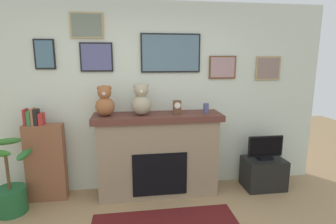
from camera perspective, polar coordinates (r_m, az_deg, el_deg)
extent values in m
cube|color=silver|center=(3.79, -5.40, 2.94)|extent=(5.20, 0.12, 2.60)
cube|color=black|center=(3.71, 0.59, 12.43)|extent=(0.81, 0.02, 0.52)
cube|color=slate|center=(3.70, 0.62, 12.44)|extent=(0.77, 0.00, 0.48)
cube|color=black|center=(3.82, -24.80, 11.12)|extent=(0.25, 0.02, 0.38)
cube|color=slate|center=(3.81, -24.85, 11.12)|extent=(0.21, 0.00, 0.34)
cube|color=tan|center=(4.18, 20.54, 8.74)|extent=(0.37, 0.02, 0.34)
cube|color=gray|center=(4.17, 20.62, 8.73)|extent=(0.33, 0.00, 0.30)
cube|color=brown|center=(3.90, 11.53, 9.31)|extent=(0.39, 0.02, 0.32)
cube|color=#A78585|center=(3.89, 11.58, 9.30)|extent=(0.35, 0.00, 0.28)
cube|color=black|center=(3.69, -14.99, 11.22)|extent=(0.42, 0.02, 0.38)
cube|color=#535685|center=(3.68, -15.01, 11.22)|extent=(0.38, 0.00, 0.34)
cube|color=tan|center=(3.73, -16.92, 17.25)|extent=(0.41, 0.02, 0.32)
cube|color=slate|center=(3.72, -16.94, 17.27)|extent=(0.37, 0.00, 0.28)
cube|color=gray|center=(3.73, -2.14, -9.54)|extent=(1.58, 0.45, 1.05)
cube|color=brown|center=(3.56, -2.21, -1.04)|extent=(1.70, 0.51, 0.08)
cube|color=black|center=(3.58, -1.72, -13.18)|extent=(0.71, 0.02, 0.58)
cube|color=brown|center=(3.90, -24.55, -9.82)|extent=(0.49, 0.16, 1.03)
cube|color=#A92425|center=(3.79, -28.04, -0.98)|extent=(0.03, 0.13, 0.21)
cube|color=#33783F|center=(3.77, -27.39, -1.12)|extent=(0.04, 0.13, 0.19)
cube|color=#996440|center=(3.76, -26.78, -0.88)|extent=(0.03, 0.13, 0.22)
cube|color=black|center=(3.75, -26.14, -0.99)|extent=(0.04, 0.13, 0.20)
cube|color=red|center=(3.73, -25.33, -1.35)|extent=(0.05, 0.13, 0.15)
cylinder|color=#1E592D|center=(3.92, -30.41, -15.95)|extent=(0.36, 0.36, 0.32)
cylinder|color=brown|center=(3.77, -31.01, -10.72)|extent=(0.04, 0.04, 0.45)
ellipsoid|color=#2B6E2F|center=(3.62, -28.27, -7.95)|extent=(0.11, 0.36, 0.08)
ellipsoid|color=#33702A|center=(3.84, -31.32, -5.41)|extent=(0.37, 0.21, 0.08)
cube|color=black|center=(4.21, 19.65, -12.16)|extent=(0.57, 0.40, 0.44)
cube|color=black|center=(4.12, 19.87, -9.10)|extent=(0.20, 0.14, 0.04)
cube|color=black|center=(4.07, 20.04, -6.86)|extent=(0.51, 0.03, 0.30)
cube|color=black|center=(4.05, 20.15, -6.93)|extent=(0.47, 0.00, 0.26)
cylinder|color=#4C517A|center=(3.65, 8.08, 0.85)|extent=(0.08, 0.08, 0.13)
cube|color=brown|center=(3.55, 1.93, 1.05)|extent=(0.10, 0.07, 0.18)
cylinder|color=white|center=(3.51, 2.05, 1.39)|extent=(0.08, 0.01, 0.08)
sphere|color=#985A33|center=(3.51, -13.27, 1.16)|extent=(0.24, 0.24, 0.24)
sphere|color=#985A33|center=(3.48, -13.40, 4.13)|extent=(0.18, 0.18, 0.18)
sphere|color=#985A33|center=(3.48, -14.46, 4.96)|extent=(0.06, 0.06, 0.06)
sphere|color=#985A33|center=(3.47, -12.43, 5.03)|extent=(0.06, 0.06, 0.06)
sphere|color=beige|center=(3.41, -13.50, 3.84)|extent=(0.05, 0.05, 0.05)
sphere|color=tan|center=(3.50, -5.68, 1.50)|extent=(0.26, 0.26, 0.26)
sphere|color=tan|center=(3.47, -5.75, 4.68)|extent=(0.19, 0.19, 0.19)
sphere|color=tan|center=(3.46, -6.85, 5.57)|extent=(0.07, 0.07, 0.07)
sphere|color=tan|center=(3.46, -4.68, 5.63)|extent=(0.07, 0.07, 0.07)
sphere|color=beige|center=(3.39, -5.69, 4.38)|extent=(0.06, 0.06, 0.06)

